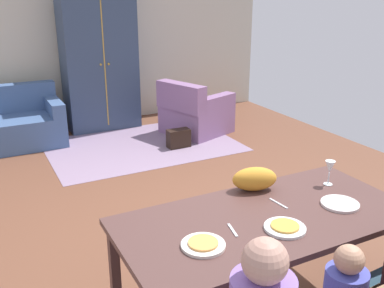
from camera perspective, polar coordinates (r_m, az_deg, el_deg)
ground_plane at (r=4.72m, az=-3.28°, el=-7.22°), size 6.40×6.36×0.02m
back_wall at (r=7.33m, az=-14.14°, el=13.01°), size 6.40×0.10×2.70m
dining_table at (r=2.87m, az=9.60°, el=-10.45°), size 1.90×0.91×0.76m
plate_near_man at (r=2.50m, az=1.46°, el=-13.01°), size 0.25×0.25×0.02m
pizza_near_man at (r=2.49m, az=1.46°, el=-12.72°), size 0.17×0.17×0.01m
plate_near_child at (r=2.71m, az=11.98°, el=-10.63°), size 0.25×0.25×0.02m
pizza_near_child at (r=2.71m, az=12.00°, el=-10.36°), size 0.17×0.17×0.01m
plate_near_woman at (r=3.09m, az=18.69°, el=-7.39°), size 0.25×0.25×0.02m
wine_glass at (r=3.32m, az=17.49°, el=-2.98°), size 0.07×0.07×0.19m
fork at (r=2.66m, az=5.30°, el=-11.09°), size 0.05×0.15×0.01m
knife at (r=3.00m, az=11.19°, el=-7.60°), size 0.03×0.17×0.01m
cat at (r=3.14m, az=8.14°, el=-4.52°), size 0.35×0.25×0.17m
area_rug at (r=6.30m, az=-6.48°, el=-0.15°), size 2.60×1.80×0.01m
armchair at (r=6.72m, az=0.30°, el=4.07°), size 1.09×1.09×0.82m
armoire at (r=7.03m, az=-11.97°, el=10.44°), size 1.10×0.59×2.10m
handbag at (r=6.15m, az=-1.76°, el=0.74°), size 0.32×0.16×0.26m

